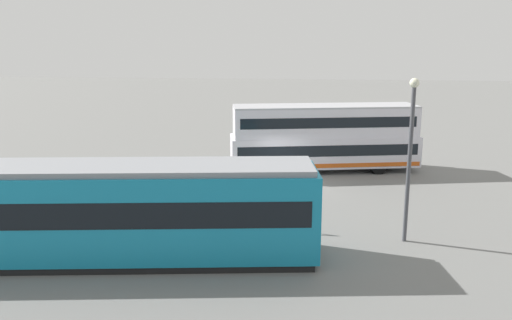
% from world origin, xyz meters
% --- Properties ---
extents(ground_plane, '(160.00, 160.00, 0.00)m').
position_xyz_m(ground_plane, '(0.00, 0.00, 0.00)').
color(ground_plane, slate).
extents(double_decker_bus, '(11.36, 4.92, 3.94)m').
position_xyz_m(double_decker_bus, '(-2.03, -3.66, 2.01)').
color(double_decker_bus, silver).
rests_on(double_decker_bus, ground).
extents(tram_yellow, '(16.20, 5.01, 3.49)m').
position_xyz_m(tram_yellow, '(6.20, 10.64, 1.81)').
color(tram_yellow, teal).
rests_on(tram_yellow, ground).
extents(pedestrian_near_railing, '(0.42, 0.42, 1.64)m').
position_xyz_m(pedestrian_near_railing, '(4.15, 3.60, 0.94)').
color(pedestrian_near_railing, '#4C3F2D').
rests_on(pedestrian_near_railing, ground).
extents(pedestrian_crossing, '(0.45, 0.45, 1.61)m').
position_xyz_m(pedestrian_crossing, '(1.93, 7.34, 0.92)').
color(pedestrian_crossing, '#33384C').
rests_on(pedestrian_crossing, ground).
extents(pedestrian_railing, '(9.95, 0.14, 1.08)m').
position_xyz_m(pedestrian_railing, '(3.75, 6.84, 0.75)').
color(pedestrian_railing, gray).
rests_on(pedestrian_railing, ground).
extents(info_sign, '(0.90, 0.32, 2.21)m').
position_xyz_m(info_sign, '(8.26, 7.44, 1.49)').
color(info_sign, slate).
rests_on(info_sign, ground).
extents(street_lamp, '(0.36, 0.36, 6.31)m').
position_xyz_m(street_lamp, '(-5.15, 7.40, 3.72)').
color(street_lamp, '#4C4C51').
rests_on(street_lamp, ground).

